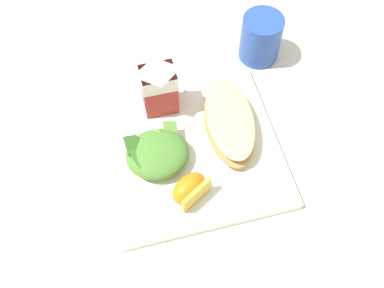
% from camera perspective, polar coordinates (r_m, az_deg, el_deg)
% --- Properties ---
extents(ground, '(3.00, 3.00, 0.00)m').
position_cam_1_polar(ground, '(0.75, 0.00, -1.01)').
color(ground, beige).
extents(white_plate, '(0.28, 0.28, 0.02)m').
position_cam_1_polar(white_plate, '(0.74, 0.00, -0.70)').
color(white_plate, white).
rests_on(white_plate, ground).
extents(cheesy_pizza_bread, '(0.10, 0.18, 0.04)m').
position_cam_1_polar(cheesy_pizza_bread, '(0.74, 4.74, 2.79)').
color(cheesy_pizza_bread, tan).
rests_on(cheesy_pizza_bread, white_plate).
extents(green_salad_pile, '(0.10, 0.10, 0.04)m').
position_cam_1_polar(green_salad_pile, '(0.71, -4.40, -1.24)').
color(green_salad_pile, '#4C8433').
rests_on(green_salad_pile, white_plate).
extents(milk_carton, '(0.06, 0.04, 0.11)m').
position_cam_1_polar(milk_carton, '(0.74, -4.23, 7.53)').
color(milk_carton, '#B7332D').
rests_on(milk_carton, white_plate).
extents(orange_wedge_front, '(0.07, 0.06, 0.04)m').
position_cam_1_polar(orange_wedge_front, '(0.68, -0.32, -5.67)').
color(orange_wedge_front, orange).
rests_on(orange_wedge_front, white_plate).
extents(drinking_blue_cup, '(0.07, 0.07, 0.09)m').
position_cam_1_polar(drinking_blue_cup, '(0.85, 8.68, 13.08)').
color(drinking_blue_cup, '#284CA3').
rests_on(drinking_blue_cup, ground).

